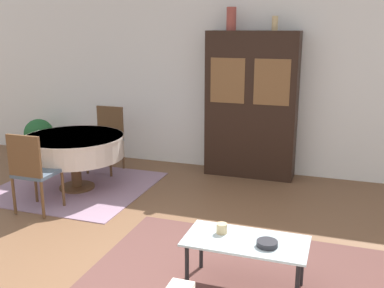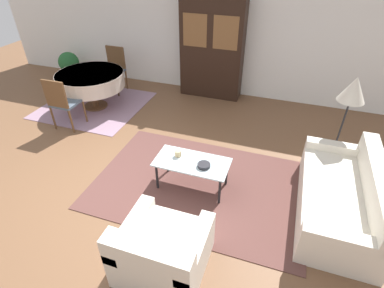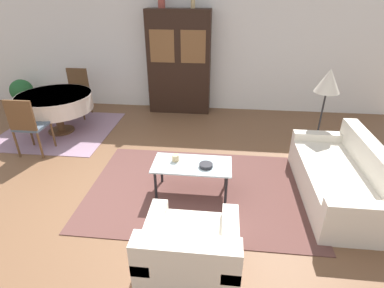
{
  "view_description": "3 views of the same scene",
  "coord_description": "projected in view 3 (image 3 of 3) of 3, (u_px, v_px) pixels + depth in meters",
  "views": [
    {
      "loc": [
        1.72,
        -3.05,
        2.18
      ],
      "look_at": [
        0.2,
        1.4,
        0.95
      ],
      "focal_mm": 42.0,
      "sensor_mm": 36.0,
      "label": 1
    },
    {
      "loc": [
        2.09,
        -2.71,
        3.01
      ],
      "look_at": [
        1.04,
        0.34,
        0.75
      ],
      "focal_mm": 28.0,
      "sensor_mm": 36.0,
      "label": 2
    },
    {
      "loc": [
        1.4,
        -2.97,
        2.5
      ],
      "look_at": [
        1.04,
        0.34,
        0.75
      ],
      "focal_mm": 28.0,
      "sensor_mm": 36.0,
      "label": 3
    }
  ],
  "objects": [
    {
      "name": "area_rug",
      "position": [
        200.0,
        190.0,
        4.15
      ],
      "size": [
        3.03,
        2.05,
        0.01
      ],
      "color": "brown",
      "rests_on": "ground_plane"
    },
    {
      "name": "cup",
      "position": [
        176.0,
        158.0,
        3.95
      ],
      "size": [
        0.09,
        0.09,
        0.09
      ],
      "color": "tan",
      "rests_on": "coffee_table"
    },
    {
      "name": "vase_short",
      "position": [
        193.0,
        3.0,
        5.78
      ],
      "size": [
        0.08,
        0.08,
        0.2
      ],
      "color": "tan",
      "rests_on": "display_cabinet"
    },
    {
      "name": "couch",
      "position": [
        343.0,
        179.0,
        3.9
      ],
      "size": [
        0.9,
        1.85,
        0.76
      ],
      "rotation": [
        0.0,
        0.0,
        1.57
      ],
      "color": "silver",
      "rests_on": "ground_plane"
    },
    {
      "name": "bowl",
      "position": [
        206.0,
        165.0,
        3.82
      ],
      "size": [
        0.17,
        0.17,
        0.05
      ],
      "color": "#232328",
      "rests_on": "coffee_table"
    },
    {
      "name": "potted_plant",
      "position": [
        22.0,
        93.0,
        6.76
      ],
      "size": [
        0.49,
        0.49,
        0.68
      ],
      "color": "beige",
      "rests_on": "ground_plane"
    },
    {
      "name": "wall_back",
      "position": [
        161.0,
        47.0,
        6.48
      ],
      "size": [
        10.0,
        0.06,
        2.7
      ],
      "color": "white",
      "rests_on": "ground_plane"
    },
    {
      "name": "dining_rug",
      "position": [
        60.0,
        130.0,
        5.88
      ],
      "size": [
        2.03,
        1.93,
        0.01
      ],
      "color": "gray",
      "rests_on": "ground_plane"
    },
    {
      "name": "dining_chair_near",
      "position": [
        27.0,
        123.0,
        4.79
      ],
      "size": [
        0.44,
        0.44,
        0.98
      ],
      "color": "brown",
      "rests_on": "dining_rug"
    },
    {
      "name": "dining_chair_far",
      "position": [
        77.0,
        90.0,
        6.35
      ],
      "size": [
        0.44,
        0.44,
        0.98
      ],
      "rotation": [
        0.0,
        0.0,
        3.14
      ],
      "color": "brown",
      "rests_on": "dining_rug"
    },
    {
      "name": "armchair",
      "position": [
        190.0,
        255.0,
        2.79
      ],
      "size": [
        0.89,
        0.86,
        0.74
      ],
      "color": "silver",
      "rests_on": "ground_plane"
    },
    {
      "name": "dining_table",
      "position": [
        55.0,
        102.0,
        5.55
      ],
      "size": [
        1.34,
        1.34,
        0.74
      ],
      "color": "brown",
      "rests_on": "dining_rug"
    },
    {
      "name": "coffee_table",
      "position": [
        192.0,
        167.0,
        3.92
      ],
      "size": [
        1.03,
        0.51,
        0.44
      ],
      "color": "black",
      "rests_on": "area_rug"
    },
    {
      "name": "floor_lamp",
      "position": [
        328.0,
        84.0,
        4.51
      ],
      "size": [
        0.38,
        0.38,
        1.43
      ],
      "color": "black",
      "rests_on": "ground_plane"
    },
    {
      "name": "display_cabinet",
      "position": [
        179.0,
        63.0,
        6.35
      ],
      "size": [
        1.31,
        0.4,
        2.13
      ],
      "color": "black",
      "rests_on": "ground_plane"
    },
    {
      "name": "ground_plane",
      "position": [
        110.0,
        203.0,
        3.91
      ],
      "size": [
        14.0,
        14.0,
        0.0
      ],
      "primitive_type": "plane",
      "color": "brown"
    }
  ]
}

